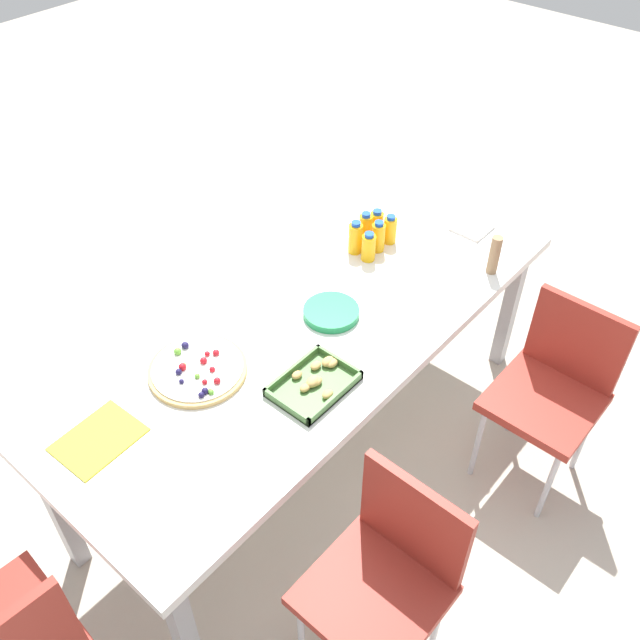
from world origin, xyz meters
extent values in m
plane|color=#B2A899|center=(0.00, 0.00, 0.00)|extent=(12.00, 12.00, 0.00)
cube|color=silver|center=(0.00, 0.00, 0.73)|extent=(2.19, 0.84, 0.04)
cube|color=#99999E|center=(-1.01, -0.34, 0.35)|extent=(0.06, 0.06, 0.71)
cube|color=#99999E|center=(1.01, -0.34, 0.35)|extent=(0.06, 0.06, 0.71)
cube|color=#99999E|center=(-1.01, 0.34, 0.35)|extent=(0.06, 0.06, 0.71)
cube|color=#99999E|center=(1.01, 0.34, 0.35)|extent=(0.06, 0.06, 0.71)
cube|color=maroon|center=(0.57, 0.73, 0.45)|extent=(0.40, 0.40, 0.04)
cube|color=maroon|center=(0.39, 0.74, 0.64)|extent=(0.03, 0.38, 0.38)
cylinder|color=silver|center=(0.73, 0.57, 0.21)|extent=(0.02, 0.02, 0.41)
cylinder|color=silver|center=(0.42, 0.89, 0.21)|extent=(0.02, 0.02, 0.41)
cylinder|color=silver|center=(0.41, 0.57, 0.21)|extent=(0.02, 0.02, 0.41)
cylinder|color=silver|center=(1.23, -0.16, 0.21)|extent=(0.02, 0.02, 0.41)
cube|color=maroon|center=(-0.49, 0.77, 0.45)|extent=(0.40, 0.40, 0.04)
cube|color=maroon|center=(-0.67, 0.77, 0.64)|extent=(0.03, 0.38, 0.38)
cylinder|color=silver|center=(-0.33, 0.92, 0.21)|extent=(0.02, 0.02, 0.41)
cylinder|color=silver|center=(-0.33, 0.60, 0.21)|extent=(0.02, 0.02, 0.41)
cylinder|color=silver|center=(-0.65, 0.93, 0.21)|extent=(0.02, 0.02, 0.41)
cylinder|color=silver|center=(-0.65, 0.61, 0.21)|extent=(0.02, 0.02, 0.41)
cylinder|color=#FAAB14|center=(-0.61, -0.17, 0.81)|extent=(0.06, 0.06, 0.12)
cylinder|color=blue|center=(-0.61, -0.17, 0.87)|extent=(0.04, 0.04, 0.02)
cylinder|color=#FAAB14|center=(-0.54, -0.18, 0.81)|extent=(0.06, 0.06, 0.13)
cylinder|color=blue|center=(-0.54, -0.18, 0.89)|extent=(0.04, 0.04, 0.02)
cylinder|color=#F8AC14|center=(-0.46, -0.17, 0.81)|extent=(0.06, 0.06, 0.13)
cylinder|color=blue|center=(-0.46, -0.17, 0.89)|extent=(0.04, 0.04, 0.02)
cylinder|color=#FAAE14|center=(-0.61, -0.10, 0.81)|extent=(0.06, 0.06, 0.12)
cylinder|color=blue|center=(-0.61, -0.10, 0.87)|extent=(0.04, 0.04, 0.02)
cylinder|color=#F9AD14|center=(-0.53, -0.11, 0.81)|extent=(0.06, 0.06, 0.13)
cylinder|color=blue|center=(-0.53, -0.11, 0.88)|extent=(0.04, 0.04, 0.02)
cylinder|color=#FAAF14|center=(-0.45, -0.10, 0.81)|extent=(0.06, 0.06, 0.12)
cylinder|color=blue|center=(-0.45, -0.10, 0.87)|extent=(0.04, 0.04, 0.02)
cylinder|color=tan|center=(0.45, -0.15, 0.76)|extent=(0.35, 0.35, 0.02)
cylinder|color=white|center=(0.45, -0.15, 0.77)|extent=(0.32, 0.32, 0.01)
sphere|color=red|center=(0.37, -0.15, 0.78)|extent=(0.02, 0.02, 0.02)
sphere|color=#66B238|center=(0.49, -0.19, 0.78)|extent=(0.02, 0.02, 0.02)
sphere|color=red|center=(0.43, -0.10, 0.78)|extent=(0.02, 0.02, 0.02)
sphere|color=#1E1947|center=(0.54, -0.04, 0.78)|extent=(0.02, 0.02, 0.02)
sphere|color=#66B238|center=(0.50, -0.03, 0.78)|extent=(0.02, 0.02, 0.02)
sphere|color=red|center=(0.42, -0.15, 0.78)|extent=(0.03, 0.03, 0.03)
sphere|color=#1E1947|center=(0.52, -0.18, 0.78)|extent=(0.02, 0.02, 0.02)
sphere|color=#1E1947|center=(0.42, -0.26, 0.78)|extent=(0.03, 0.03, 0.03)
sphere|color=#66B238|center=(0.51, -0.02, 0.78)|extent=(0.02, 0.02, 0.02)
sphere|color=red|center=(0.49, -0.07, 0.78)|extent=(0.02, 0.02, 0.02)
sphere|color=#66B238|center=(0.45, -0.25, 0.78)|extent=(0.03, 0.03, 0.03)
sphere|color=#1E1947|center=(0.52, -0.04, 0.78)|extent=(0.02, 0.02, 0.02)
sphere|color=#66B238|center=(0.49, -0.11, 0.78)|extent=(0.02, 0.02, 0.02)
sphere|color=red|center=(0.46, -0.04, 0.78)|extent=(0.02, 0.02, 0.02)
sphere|color=#1E1947|center=(0.54, -0.14, 0.78)|extent=(0.02, 0.02, 0.02)
sphere|color=red|center=(0.49, -0.18, 0.78)|extent=(0.03, 0.03, 0.03)
sphere|color=red|center=(0.39, -0.17, 0.78)|extent=(0.02, 0.02, 0.02)
cube|color=#477238|center=(0.24, 0.20, 0.75)|extent=(0.29, 0.21, 0.01)
cube|color=#477238|center=(0.24, 0.11, 0.77)|extent=(0.29, 0.01, 0.03)
cube|color=#477238|center=(0.24, 0.30, 0.77)|extent=(0.29, 0.01, 0.03)
cube|color=#477238|center=(0.11, 0.20, 0.77)|extent=(0.01, 0.21, 0.03)
cube|color=#477238|center=(0.38, 0.20, 0.77)|extent=(0.01, 0.21, 0.03)
ellipsoid|color=tan|center=(0.13, 0.19, 0.77)|extent=(0.05, 0.03, 0.03)
ellipsoid|color=tan|center=(0.13, 0.18, 0.77)|extent=(0.05, 0.04, 0.03)
ellipsoid|color=tan|center=(0.28, 0.20, 0.77)|extent=(0.04, 0.03, 0.02)
ellipsoid|color=tan|center=(0.18, 0.16, 0.77)|extent=(0.04, 0.03, 0.03)
ellipsoid|color=tan|center=(0.25, 0.27, 0.77)|extent=(0.04, 0.03, 0.02)
ellipsoid|color=tan|center=(0.23, 0.21, 0.77)|extent=(0.05, 0.03, 0.03)
ellipsoid|color=tan|center=(0.24, 0.20, 0.77)|extent=(0.06, 0.04, 0.03)
ellipsoid|color=tan|center=(0.25, 0.14, 0.77)|extent=(0.04, 0.03, 0.02)
cylinder|color=#1E8C4C|center=(-0.08, 0.01, 0.75)|extent=(0.22, 0.22, 0.00)
cylinder|color=#1E8C4C|center=(-0.08, 0.01, 0.76)|extent=(0.22, 0.22, 0.00)
cylinder|color=#1E8C4C|center=(-0.08, 0.01, 0.76)|extent=(0.22, 0.22, 0.00)
cylinder|color=#1E8C4C|center=(-0.08, 0.01, 0.77)|extent=(0.22, 0.22, 0.00)
cylinder|color=#1E8C4C|center=(-0.08, 0.01, 0.77)|extent=(0.22, 0.22, 0.00)
cylinder|color=#1E8C4C|center=(-0.08, 0.01, 0.78)|extent=(0.22, 0.22, 0.00)
cube|color=white|center=(-0.93, 0.12, 0.75)|extent=(0.15, 0.15, 0.01)
cylinder|color=#9E7A56|center=(-0.71, 0.34, 0.83)|extent=(0.04, 0.04, 0.17)
cube|color=yellow|center=(0.86, -0.17, 0.75)|extent=(0.27, 0.21, 0.01)
camera|label=1|loc=(1.43, 1.25, 2.51)|focal=38.51mm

